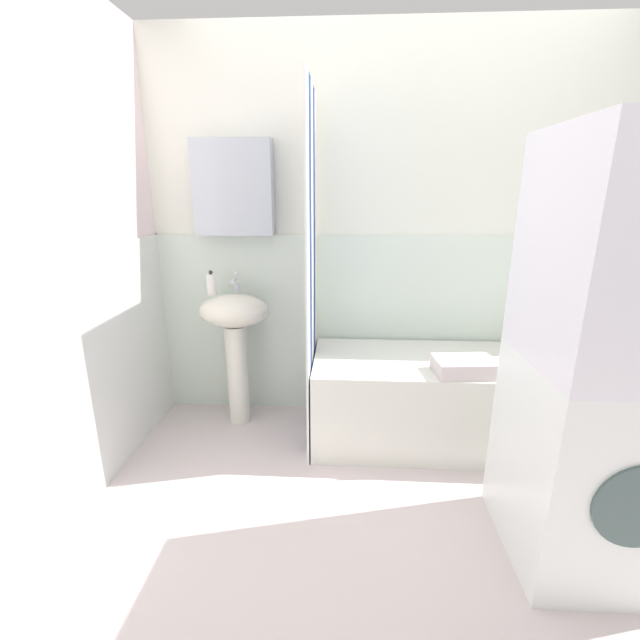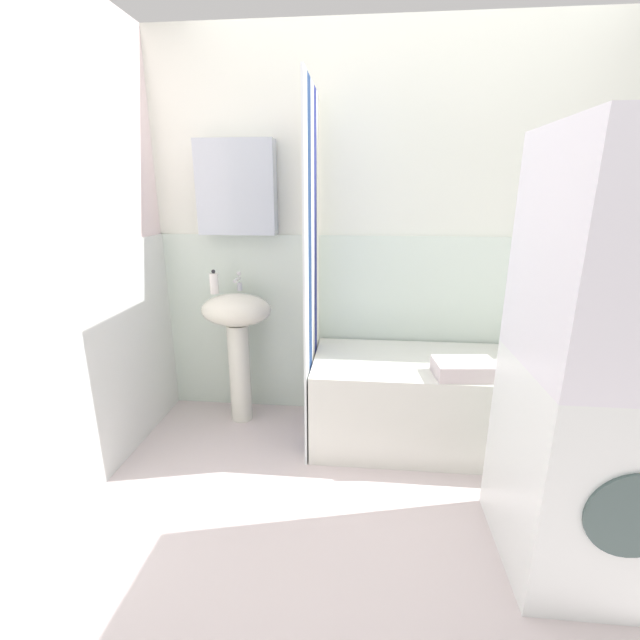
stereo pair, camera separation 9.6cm
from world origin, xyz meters
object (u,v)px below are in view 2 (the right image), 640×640
at_px(bathtub, 438,401).
at_px(shampoo_bottle, 541,335).
at_px(towel_folded, 464,369).
at_px(sink, 237,329).
at_px(soap_dispenser, 214,283).
at_px(washer_dryer_stack, 606,370).
at_px(lotion_bottle, 524,333).

bearing_deg(bathtub, shampoo_bottle, 23.46).
xyz_separation_m(shampoo_bottle, towel_folded, (-0.56, -0.49, -0.05)).
height_order(sink, soap_dispenser, soap_dispenser).
xyz_separation_m(soap_dispenser, towel_folded, (1.46, -0.36, -0.36)).
distance_m(sink, bathtub, 1.31).
height_order(sink, towel_folded, sink).
xyz_separation_m(bathtub, washer_dryer_stack, (0.42, -0.85, 0.58)).
distance_m(bathtub, shampoo_bottle, 0.78).
relative_size(sink, lotion_bottle, 3.91).
bearing_deg(soap_dispenser, lotion_bottle, 3.07).
distance_m(lotion_bottle, washer_dryer_stack, 1.12).
bearing_deg(shampoo_bottle, bathtub, -156.54).
bearing_deg(bathtub, lotion_bottle, 25.01).
distance_m(towel_folded, washer_dryer_stack, 0.77).
relative_size(lotion_bottle, washer_dryer_stack, 0.13).
height_order(bathtub, shampoo_bottle, shampoo_bottle).
height_order(soap_dispenser, towel_folded, soap_dispenser).
xyz_separation_m(lotion_bottle, washer_dryer_stack, (-0.11, -1.09, 0.22)).
height_order(lotion_bottle, washer_dryer_stack, washer_dryer_stack).
xyz_separation_m(bathtub, shampoo_bottle, (0.64, 0.28, 0.35)).
xyz_separation_m(soap_dispenser, washer_dryer_stack, (1.81, -0.99, -0.08)).
height_order(bathtub, washer_dryer_stack, washer_dryer_stack).
relative_size(soap_dispenser, washer_dryer_stack, 0.09).
xyz_separation_m(shampoo_bottle, lotion_bottle, (-0.11, -0.03, 0.02)).
xyz_separation_m(towel_folded, washer_dryer_stack, (0.34, -0.63, 0.28)).
xyz_separation_m(shampoo_bottle, washer_dryer_stack, (-0.22, -1.13, 0.23)).
bearing_deg(lotion_bottle, shampoo_bottle, 15.63).
relative_size(soap_dispenser, lotion_bottle, 0.69).
bearing_deg(bathtub, sink, 173.51).
height_order(sink, shampoo_bottle, sink).
bearing_deg(bathtub, towel_folded, -69.76).
distance_m(shampoo_bottle, towel_folded, 0.75).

